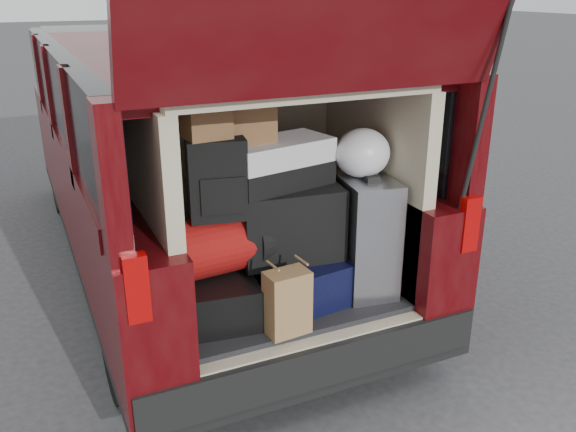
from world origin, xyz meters
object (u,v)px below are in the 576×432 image
object	(u,v)px
red_duffel	(219,244)
twotone_duffel	(278,163)
silver_roller	(364,234)
kraft_bag	(287,303)
navy_hardshell	(293,276)
black_soft_case	(289,222)
backpack	(217,179)
black_hardshell	(212,293)

from	to	relation	value
red_duffel	twotone_duffel	size ratio (longest dim) A/B	0.87
silver_roller	kraft_bag	bearing A→B (deg)	-147.44
navy_hardshell	kraft_bag	bearing A→B (deg)	-127.03
silver_roller	black_soft_case	bearing A→B (deg)	176.90
backpack	twotone_duffel	xyz separation A→B (m)	(0.36, 0.08, 0.02)
black_hardshell	navy_hardshell	world-z (taller)	navy_hardshell
navy_hardshell	backpack	distance (m)	0.75
silver_roller	black_soft_case	size ratio (longest dim) A/B	1.20
black_hardshell	navy_hardshell	xyz separation A→B (m)	(0.47, -0.01, 0.01)
red_duffel	black_soft_case	world-z (taller)	black_soft_case
black_hardshell	black_soft_case	size ratio (longest dim) A/B	1.03
black_hardshell	kraft_bag	xyz separation A→B (m)	(0.28, -0.34, 0.05)
twotone_duffel	backpack	bearing A→B (deg)	-179.47
navy_hardshell	red_duffel	xyz separation A→B (m)	(-0.41, 0.02, 0.26)
silver_roller	backpack	xyz separation A→B (m)	(-0.82, 0.06, 0.41)
kraft_bag	twotone_duffel	distance (m)	0.73
black_hardshell	red_duffel	world-z (taller)	red_duffel
kraft_bag	black_soft_case	world-z (taller)	black_soft_case
navy_hardshell	twotone_duffel	bearing A→B (deg)	122.87
kraft_bag	red_duffel	size ratio (longest dim) A/B	0.69
navy_hardshell	kraft_bag	size ratio (longest dim) A/B	1.66
silver_roller	red_duffel	xyz separation A→B (m)	(-0.82, 0.09, 0.05)
black_hardshell	backpack	distance (m)	0.63
silver_roller	backpack	size ratio (longest dim) A/B	1.63
twotone_duffel	black_hardshell	bearing A→B (deg)	176.20
black_soft_case	black_hardshell	bearing A→B (deg)	-172.52
black_hardshell	red_duffel	distance (m)	0.28
silver_roller	backpack	world-z (taller)	backpack
red_duffel	black_soft_case	bearing A→B (deg)	-6.20
kraft_bag	red_duffel	world-z (taller)	red_duffel
silver_roller	twotone_duffel	size ratio (longest dim) A/B	1.19
red_duffel	kraft_bag	bearing A→B (deg)	-63.09
kraft_bag	twotone_duffel	xyz separation A→B (m)	(0.13, 0.40, 0.60)
red_duffel	silver_roller	bearing A→B (deg)	-12.04
red_duffel	twotone_duffel	bearing A→B (deg)	1.64
black_soft_case	twotone_duffel	size ratio (longest dim) A/B	0.99
navy_hardshell	backpack	size ratio (longest dim) A/B	1.36
navy_hardshell	kraft_bag	distance (m)	0.38
silver_roller	backpack	bearing A→B (deg)	-175.30
twotone_duffel	black_soft_case	bearing A→B (deg)	-62.70
kraft_bag	black_hardshell	bearing A→B (deg)	124.08
navy_hardshell	black_hardshell	bearing A→B (deg)	171.32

